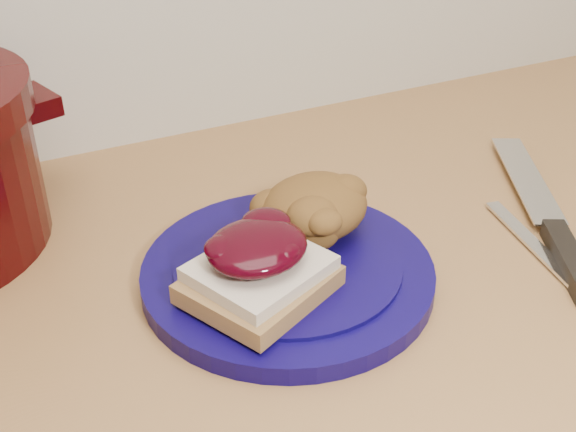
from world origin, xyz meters
name	(u,v)px	position (x,y,z in m)	size (l,w,h in m)	color
plate	(288,273)	(-0.04, 1.49, 0.91)	(0.24, 0.24, 0.02)	#0B0442
sandwich	(259,267)	(-0.07, 1.47, 0.94)	(0.13, 0.13, 0.05)	olive
stuffing_mound	(314,207)	(0.01, 1.52, 0.94)	(0.10, 0.09, 0.05)	brown
chef_knife	(557,236)	(0.21, 1.43, 0.91)	(0.15, 0.27, 0.02)	black
butter_knife	(543,253)	(0.18, 1.42, 0.90)	(0.18, 0.01, 0.00)	silver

